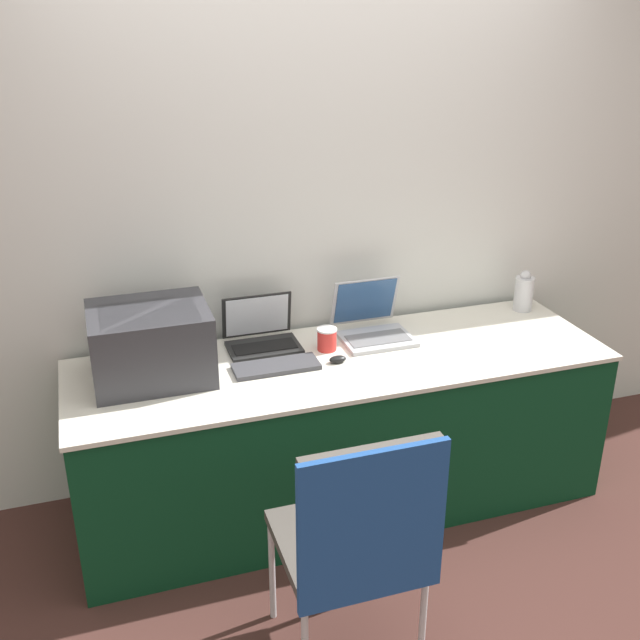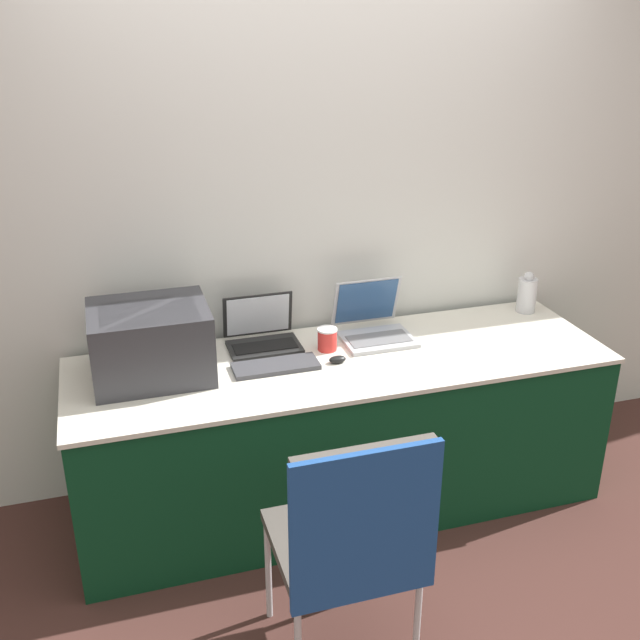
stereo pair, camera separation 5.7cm
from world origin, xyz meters
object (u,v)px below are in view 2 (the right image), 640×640
object	(u,v)px
printer	(150,340)
chair	(353,534)
laptop_right	(373,325)
metal_pitcher	(527,294)
laptop_left	(262,335)
coffee_cup	(327,339)
external_keyboard	(276,366)
mouse	(337,359)

from	to	relation	value
printer	chair	xyz separation A→B (m)	(0.52, -1.04, -0.30)
laptop_right	chair	distance (m)	1.26
metal_pitcher	laptop_left	bearing A→B (deg)	-179.74
coffee_cup	chair	bearing A→B (deg)	-103.07
external_keyboard	metal_pitcher	size ratio (longest dim) A/B	1.75
laptop_right	chair	xyz separation A→B (m)	(-0.49, -1.14, -0.19)
laptop_left	mouse	bearing A→B (deg)	-44.73
laptop_left	external_keyboard	size ratio (longest dim) A/B	0.88
printer	laptop_left	bearing A→B (deg)	17.37
printer	chair	bearing A→B (deg)	-63.42
laptop_right	mouse	xyz separation A→B (m)	(-0.24, -0.21, -0.04)
laptop_right	metal_pitcher	size ratio (longest dim) A/B	1.57
external_keyboard	metal_pitcher	bearing A→B (deg)	10.41
laptop_left	mouse	size ratio (longest dim) A/B	4.26
mouse	metal_pitcher	xyz separation A→B (m)	(1.08, 0.27, 0.08)
mouse	metal_pitcher	world-z (taller)	metal_pitcher
laptop_left	laptop_right	size ratio (longest dim) A/B	0.97
metal_pitcher	chair	distance (m)	1.81
printer	laptop_right	size ratio (longest dim) A/B	1.45
printer	coffee_cup	world-z (taller)	printer
printer	mouse	bearing A→B (deg)	-8.26
chair	mouse	bearing A→B (deg)	74.89
laptop_left	laptop_right	bearing A→B (deg)	-6.13
laptop_right	external_keyboard	bearing A→B (deg)	-159.99
laptop_left	chair	distance (m)	1.21
printer	laptop_right	world-z (taller)	printer
external_keyboard	chair	world-z (taller)	chair
external_keyboard	coffee_cup	xyz separation A→B (m)	(0.26, 0.11, 0.04)
laptop_right	coffee_cup	xyz separation A→B (m)	(-0.25, -0.07, -0.00)
laptop_right	external_keyboard	size ratio (longest dim) A/B	0.90
printer	laptop_left	size ratio (longest dim) A/B	1.49
coffee_cup	mouse	world-z (taller)	coffee_cup
printer	laptop_left	distance (m)	0.54
external_keyboard	chair	size ratio (longest dim) A/B	0.37
printer	laptop_left	xyz separation A→B (m)	(0.50, 0.16, -0.11)
coffee_cup	mouse	size ratio (longest dim) A/B	1.36
coffee_cup	chair	distance (m)	1.11
external_keyboard	laptop_left	bearing A→B (deg)	90.71
coffee_cup	metal_pitcher	bearing A→B (deg)	7.15
laptop_right	coffee_cup	bearing A→B (deg)	-163.21
external_keyboard	coffee_cup	bearing A→B (deg)	22.92
laptop_left	laptop_right	world-z (taller)	laptop_right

